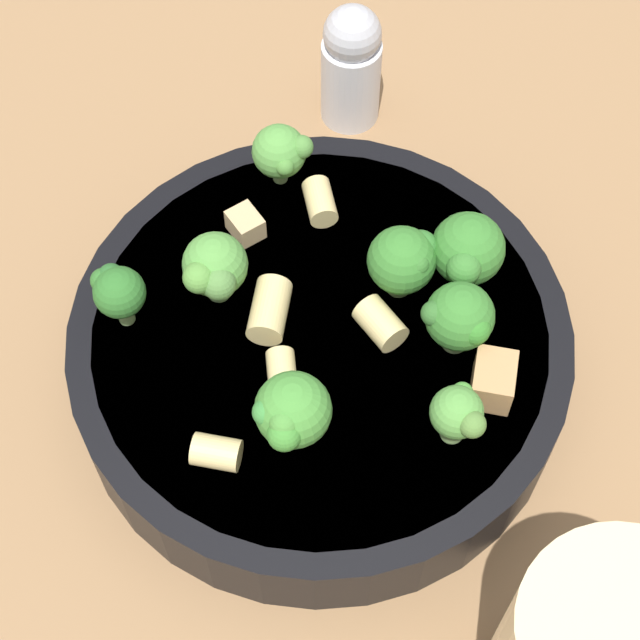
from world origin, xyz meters
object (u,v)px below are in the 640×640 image
pasta_bowl (320,350)px  rigatoni_0 (216,452)px  broccoli_floret_7 (281,152)px  chicken_chunk_0 (493,380)px  pepper_shaker (351,65)px  broccoli_floret_2 (458,414)px  rigatoni_4 (269,310)px  broccoli_floret_4 (291,413)px  broccoli_floret_0 (468,249)px  broccoli_floret_5 (118,291)px  rigatoni_1 (380,323)px  rigatoni_3 (320,202)px  broccoli_floret_1 (403,258)px  broccoli_floret_6 (460,318)px  chicken_chunk_1 (250,222)px  rigatoni_2 (282,377)px  broccoli_floret_3 (214,269)px

pasta_bowl → rigatoni_0: size_ratio=11.52×
broccoli_floret_7 → chicken_chunk_0: (0.15, 0.02, -0.01)m
pepper_shaker → broccoli_floret_2: bearing=-22.3°
broccoli_floret_2 → rigatoni_4: bearing=-158.5°
pasta_bowl → broccoli_floret_4: bearing=-45.4°
broccoli_floret_2 → rigatoni_4: size_ratio=1.14×
pasta_bowl → broccoli_floret_2: 0.09m
broccoli_floret_0 → broccoli_floret_5: size_ratio=1.15×
pasta_bowl → rigatoni_1: (0.02, 0.02, 0.03)m
broccoli_floret_2 → rigatoni_3: broccoli_floret_2 is taller
broccoli_floret_4 → broccoli_floret_1: bearing=115.0°
broccoli_floret_1 → broccoli_floret_6: size_ratio=1.00×
chicken_chunk_1 → broccoli_floret_4: bearing=-21.7°
chicken_chunk_0 → chicken_chunk_1: 0.14m
rigatoni_0 → rigatoni_4: (-0.05, 0.06, 0.00)m
pepper_shaker → broccoli_floret_6: bearing=-18.7°
broccoli_floret_0 → rigatoni_3: (-0.07, -0.04, -0.02)m
broccoli_floret_0 → broccoli_floret_1: (-0.01, -0.03, -0.00)m
pasta_bowl → rigatoni_2: 0.04m
pasta_bowl → rigatoni_0: bearing=-67.3°
chicken_chunk_1 → rigatoni_4: bearing=-21.1°
broccoli_floret_4 → chicken_chunk_1: size_ratio=2.45×
broccoli_floret_1 → broccoli_floret_3: bearing=-118.6°
pasta_bowl → rigatoni_0: (0.03, -0.07, 0.02)m
broccoli_floret_6 → chicken_chunk_1: broccoli_floret_6 is taller
broccoli_floret_0 → chicken_chunk_0: bearing=-25.2°
chicken_chunk_0 → broccoli_floret_3: bearing=-144.5°
rigatoni_0 → rigatoni_4: size_ratio=0.71×
rigatoni_0 → chicken_chunk_1: size_ratio=1.23×
broccoli_floret_0 → broccoli_floret_2: bearing=-39.6°
rigatoni_4 → chicken_chunk_1: rigatoni_4 is taller
rigatoni_2 → broccoli_floret_2: bearing=39.1°
rigatoni_2 → pepper_shaker: bearing=137.6°
broccoli_floret_1 → broccoli_floret_6: (0.04, 0.00, 0.00)m
broccoli_floret_1 → broccoli_floret_3: (-0.04, -0.08, 0.00)m
rigatoni_3 → rigatoni_1: bearing=-11.3°
rigatoni_1 → rigatoni_3: rigatoni_1 is taller
broccoli_floret_4 → broccoli_floret_6: broccoli_floret_4 is taller
rigatoni_0 → pepper_shaker: 0.24m
broccoli_floret_4 → chicken_chunk_0: 0.09m
broccoli_floret_0 → broccoli_floret_6: 0.04m
broccoli_floret_6 → rigatoni_1: broccoli_floret_6 is taller
broccoli_floret_0 → rigatoni_2: 0.10m
broccoli_floret_4 → rigatoni_3: size_ratio=1.81×
broccoli_floret_1 → broccoli_floret_4: 0.09m
broccoli_floret_4 → rigatoni_1: (-0.02, 0.06, -0.02)m
chicken_chunk_0 → rigatoni_0: bearing=-107.2°
pasta_bowl → broccoli_floret_0: bearing=81.1°
broccoli_floret_5 → rigatoni_1: bearing=53.3°
pasta_bowl → rigatoni_1: 0.04m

